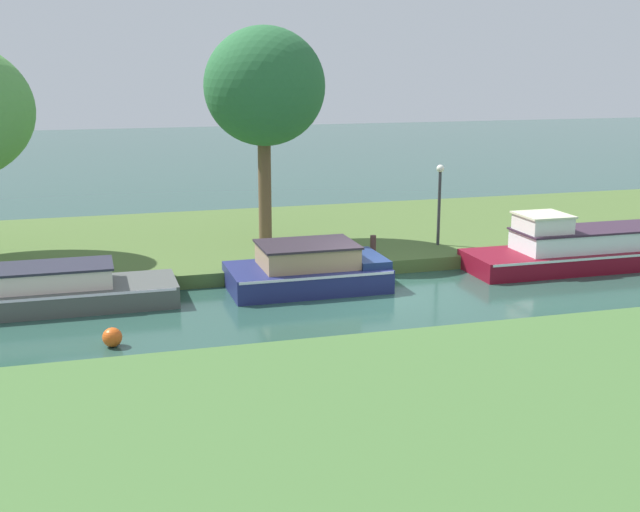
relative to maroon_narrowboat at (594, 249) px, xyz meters
name	(u,v)px	position (x,y,z in m)	size (l,w,h in m)	color
ground_plane	(384,295)	(-7.27, -1.20, -0.56)	(120.00, 120.00, 0.00)	#284C41
riverbank_far	(315,236)	(-7.27, 5.80, -0.36)	(72.00, 10.00, 0.40)	#4D6931
riverbank_near	(573,426)	(-7.27, -10.20, -0.36)	(72.00, 10.00, 0.40)	#466E35
maroon_narrowboat	(594,249)	(0.00, 0.00, 0.00)	(8.20, 2.18, 1.73)	maroon
navy_cruiser	(309,270)	(-9.07, 0.00, -0.02)	(4.32, 2.43, 1.29)	navy
willow_tree_centre	(265,88)	(-9.25, 4.54, 4.79)	(3.84, 3.56, 6.86)	brown
lamp_post	(439,194)	(-4.07, 2.49, 1.49)	(0.24, 0.24, 2.58)	#333338
mooring_post_near	(518,235)	(-1.83, 1.38, 0.27)	(0.16, 0.16, 0.85)	#4F3622
mooring_post_far	(373,247)	(-6.69, 1.38, 0.18)	(0.18, 0.18, 0.68)	#482F2B
channel_buoy	(112,337)	(-14.51, -3.43, -0.34)	(0.44, 0.44, 0.44)	#E55919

